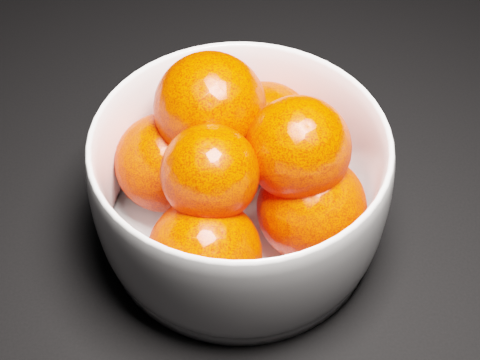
{
  "coord_description": "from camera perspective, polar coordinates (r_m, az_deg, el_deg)",
  "views": [
    {
      "loc": [
        -0.28,
        -0.5,
        0.44
      ],
      "look_at": [
        -0.25,
        -0.17,
        0.06
      ],
      "focal_mm": 50.0,
      "sensor_mm": 36.0,
      "label": 1
    }
  ],
  "objects": [
    {
      "name": "ground",
      "position": [
        0.72,
        19.12,
        8.39
      ],
      "size": [
        3.0,
        3.0,
        0.0
      ],
      "primitive_type": "cube",
      "color": "black",
      "rests_on": "ground"
    },
    {
      "name": "bowl",
      "position": [
        0.51,
        -0.0,
        -0.41
      ],
      "size": [
        0.22,
        0.22,
        0.11
      ],
      "rotation": [
        0.0,
        0.0,
        -0.02
      ],
      "color": "silver",
      "rests_on": "ground"
    },
    {
      "name": "orange_pile",
      "position": [
        0.5,
        -0.13,
        1.1
      ],
      "size": [
        0.19,
        0.2,
        0.13
      ],
      "color": "#EF2100",
      "rests_on": "bowl"
    }
  ]
}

